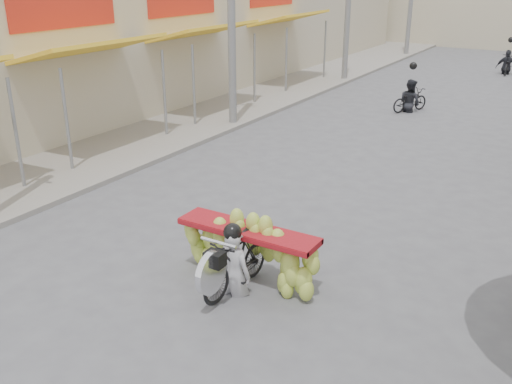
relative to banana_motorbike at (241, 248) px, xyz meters
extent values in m
cube|color=gray|center=(-7.10, 11.16, -0.60)|extent=(4.00, 60.00, 0.12)
cube|color=#C2B799|center=(-12.10, 10.16, 2.34)|extent=(8.00, 40.00, 6.00)
cylinder|color=slate|center=(-6.40, 0.96, 0.61)|extent=(0.08, 0.08, 2.55)
cube|color=yellow|center=(-7.22, 4.16, 2.09)|extent=(1.77, 4.00, 0.53)
cylinder|color=slate|center=(-6.40, 2.36, 0.61)|extent=(0.08, 0.08, 2.55)
cylinder|color=slate|center=(-6.40, 5.96, 0.61)|extent=(0.08, 0.08, 2.55)
cube|color=red|center=(-8.10, 4.16, 2.94)|extent=(0.10, 3.50, 0.80)
cube|color=yellow|center=(-7.22, 9.16, 2.09)|extent=(1.77, 4.00, 0.53)
cylinder|color=slate|center=(-6.40, 7.36, 0.61)|extent=(0.08, 0.08, 2.55)
cylinder|color=slate|center=(-6.40, 10.96, 0.61)|extent=(0.08, 0.08, 2.55)
cube|color=red|center=(-8.10, 9.16, 2.94)|extent=(0.10, 3.50, 0.80)
cube|color=yellow|center=(-7.22, 15.16, 2.09)|extent=(1.77, 4.00, 0.53)
cylinder|color=slate|center=(-6.40, 13.36, 0.61)|extent=(0.08, 0.08, 2.55)
cylinder|color=slate|center=(-6.40, 16.96, 0.61)|extent=(0.08, 0.08, 2.55)
imported|color=black|center=(0.00, -0.14, -0.19)|extent=(0.57, 1.64, 0.95)
cylinder|color=silver|center=(0.00, -0.79, -0.04)|extent=(0.10, 0.66, 0.66)
cube|color=black|center=(0.00, -0.69, 0.14)|extent=(0.28, 0.22, 0.22)
cylinder|color=silver|center=(0.00, -0.59, 0.36)|extent=(0.60, 0.05, 0.05)
cube|color=maroon|center=(0.00, 0.21, 0.22)|extent=(2.33, 0.55, 0.10)
imported|color=#BABAC2|center=(0.00, -0.19, 0.40)|extent=(0.55, 0.41, 1.52)
sphere|color=black|center=(0.00, -0.22, 1.13)|extent=(0.28, 0.28, 0.28)
imported|color=black|center=(-1.28, 12.96, -0.26)|extent=(1.14, 1.51, 0.80)
imported|color=#24252B|center=(-1.28, 12.96, 0.46)|extent=(0.93, 0.80, 1.65)
sphere|color=black|center=(-1.28, 12.96, 0.92)|extent=(0.26, 0.26, 0.26)
imported|color=black|center=(0.38, 22.69, -0.24)|extent=(0.70, 1.56, 0.85)
imported|color=#24252B|center=(0.38, 22.69, 0.46)|extent=(1.01, 0.63, 1.65)
sphere|color=black|center=(0.38, 22.69, 0.92)|extent=(0.26, 0.26, 0.26)
camera|label=1|loc=(4.25, -6.60, 4.03)|focal=40.00mm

